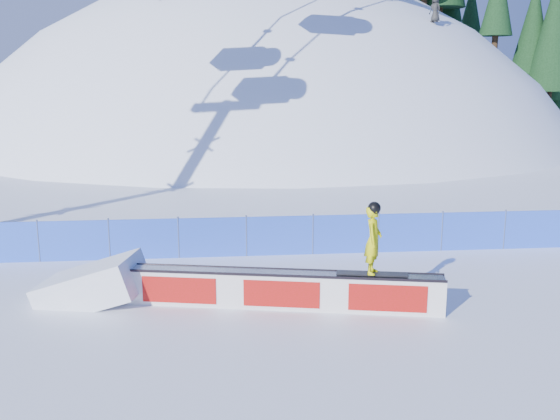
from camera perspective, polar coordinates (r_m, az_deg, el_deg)
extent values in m
plane|color=white|center=(14.95, 9.45, -8.72)|extent=(160.00, 160.00, 0.00)
sphere|color=white|center=(60.28, -1.62, -10.51)|extent=(64.00, 64.00, 64.00)
cylinder|color=#301F13|center=(61.96, 11.52, 17.47)|extent=(0.50, 0.50, 1.40)
cylinder|color=#301F13|center=(59.63, 13.89, 16.98)|extent=(0.50, 0.50, 1.40)
cylinder|color=#301F13|center=(61.10, 14.56, 16.11)|extent=(0.50, 0.50, 1.40)
cylinder|color=#301F13|center=(55.09, 18.95, 14.55)|extent=(0.50, 0.50, 1.40)
cylinder|color=#301F13|center=(61.86, 18.42, 12.99)|extent=(0.50, 0.50, 1.40)
cone|color=black|center=(62.08, 18.67, 16.66)|extent=(2.97, 2.97, 6.76)
cylinder|color=#301F13|center=(59.23, 21.80, 10.65)|extent=(0.50, 0.50, 1.40)
cone|color=black|center=(59.33, 22.13, 14.68)|extent=(3.15, 3.15, 7.16)
cylinder|color=#301F13|center=(59.21, 24.26, 7.45)|extent=(0.50, 0.50, 1.40)
cylinder|color=#301F13|center=(62.99, 23.70, 6.94)|extent=(0.50, 0.50, 1.40)
cone|color=black|center=(62.81, 24.12, 11.79)|extent=(4.18, 4.18, 9.49)
cylinder|color=#301F13|center=(62.47, 23.86, 6.89)|extent=(0.50, 0.50, 1.40)
cone|color=black|center=(62.29, 24.22, 11.01)|extent=(3.44, 3.44, 7.81)
cube|color=blue|center=(18.94, 6.02, -2.21)|extent=(22.00, 0.03, 1.20)
cylinder|color=#414F75|center=(19.28, -21.22, -2.58)|extent=(0.05, 0.05, 1.30)
cylinder|color=#414F75|center=(18.83, -15.35, -2.51)|extent=(0.05, 0.05, 1.30)
cylinder|color=#414F75|center=(18.60, -9.26, -2.42)|extent=(0.05, 0.05, 1.30)
cylinder|color=#414F75|center=(18.57, -3.09, -2.29)|extent=(0.05, 0.05, 1.30)
cylinder|color=#414F75|center=(18.76, 3.03, -2.14)|extent=(0.05, 0.05, 1.30)
cylinder|color=#414F75|center=(19.15, 8.96, -1.98)|extent=(0.05, 0.05, 1.30)
cylinder|color=#414F75|center=(19.75, 14.59, -1.80)|extent=(0.05, 0.05, 1.30)
cylinder|color=#414F75|center=(20.52, 19.85, -1.61)|extent=(0.05, 0.05, 1.30)
cube|color=silver|center=(14.56, 0.23, -7.38)|extent=(7.31, 1.98, 0.83)
cube|color=#9396A0|center=(14.42, 0.23, -5.76)|extent=(7.24, 1.99, 0.04)
cube|color=black|center=(14.19, 0.12, -6.03)|extent=(7.22, 1.56, 0.06)
cube|color=black|center=(14.65, 0.33, -5.43)|extent=(7.22, 1.56, 0.06)
cube|color=red|center=(14.34, 0.12, -7.70)|extent=(6.85, 1.47, 0.62)
cube|color=red|center=(14.79, 0.33, -7.07)|extent=(6.85, 1.47, 0.62)
cube|color=black|center=(14.34, 8.42, -5.78)|extent=(1.63, 0.62, 0.03)
imported|color=#D4D70A|center=(14.12, 8.52, -2.72)|extent=(0.56, 0.67, 1.56)
sphere|color=black|center=(13.95, 8.62, 0.17)|extent=(0.29, 0.29, 0.29)
imported|color=#242424|center=(43.78, 14.01, 17.40)|extent=(0.87, 0.96, 1.65)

